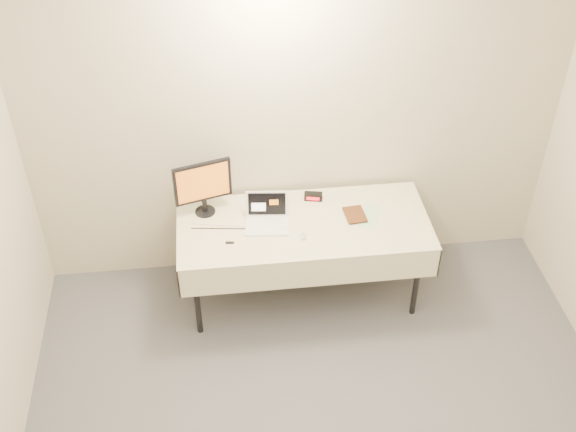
{
  "coord_description": "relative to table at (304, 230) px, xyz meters",
  "views": [
    {
      "loc": [
        -0.59,
        -1.99,
        4.13
      ],
      "look_at": [
        -0.12,
        1.99,
        0.86
      ],
      "focal_mm": 45.0,
      "sensor_mm": 36.0,
      "label": 1
    }
  ],
  "objects": [
    {
      "name": "back_wall",
      "position": [
        0.0,
        0.45,
        0.67
      ],
      "size": [
        4.0,
        0.1,
        2.7
      ],
      "primitive_type": "cube",
      "color": "beige",
      "rests_on": "ground"
    },
    {
      "name": "book",
      "position": [
        0.32,
        0.03,
        0.16
      ],
      "size": [
        0.15,
        0.03,
        0.2
      ],
      "primitive_type": "imported",
      "rotation": [
        0.0,
        0.0,
        0.08
      ],
      "color": "brown",
      "rests_on": "table"
    },
    {
      "name": "monitor",
      "position": [
        -0.72,
        0.22,
        0.32
      ],
      "size": [
        0.42,
        0.18,
        0.44
      ],
      "rotation": [
        0.0,
        0.0,
        0.27
      ],
      "color": "black",
      "rests_on": "table"
    },
    {
      "name": "alarm_clock",
      "position": [
        0.11,
        0.27,
        0.09
      ],
      "size": [
        0.15,
        0.08,
        0.06
      ],
      "rotation": [
        0.0,
        0.0,
        -0.2
      ],
      "color": "black",
      "rests_on": "table"
    },
    {
      "name": "usb_dongle",
      "position": [
        -0.55,
        -0.16,
        0.07
      ],
      "size": [
        0.06,
        0.03,
        0.01
      ],
      "primitive_type": "cube",
      "rotation": [
        0.0,
        0.0,
        -0.14
      ],
      "color": "black",
      "rests_on": "table"
    },
    {
      "name": "table",
      "position": [
        0.0,
        0.0,
        0.0
      ],
      "size": [
        1.86,
        0.81,
        0.74
      ],
      "color": "black",
      "rests_on": "ground"
    },
    {
      "name": "clicker",
      "position": [
        -0.02,
        -0.15,
        0.07
      ],
      "size": [
        0.05,
        0.09,
        0.02
      ],
      "primitive_type": "ellipsoid",
      "rotation": [
        0.0,
        0.0,
        -0.07
      ],
      "color": "#B5B5B8",
      "rests_on": "table"
    },
    {
      "name": "laptop",
      "position": [
        -0.27,
        0.04,
        0.12
      ],
      "size": [
        0.34,
        0.29,
        0.22
      ],
      "rotation": [
        0.0,
        0.0,
        -0.1
      ],
      "color": "white",
      "rests_on": "table"
    },
    {
      "name": "paper_form",
      "position": [
        0.5,
        0.02,
        0.06
      ],
      "size": [
        0.22,
        0.32,
        0.0
      ],
      "primitive_type": "cube",
      "rotation": [
        0.0,
        0.0,
        -0.36
      ],
      "color": "#B1D4A9",
      "rests_on": "table"
    }
  ]
}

